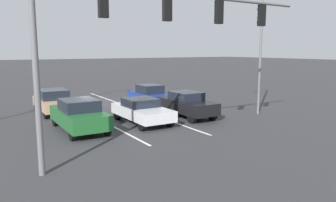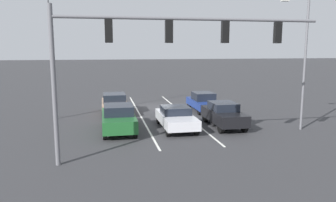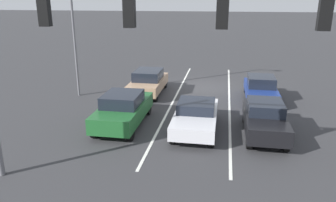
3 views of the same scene
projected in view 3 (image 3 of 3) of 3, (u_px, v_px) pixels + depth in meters
name	position (u px, v px, depth m)	size (l,w,h in m)	color
ground_plane	(205.00, 88.00, 22.32)	(240.00, 240.00, 0.00)	#333335
lane_stripe_left_divider	(229.00, 101.00, 19.38)	(0.12, 17.70, 0.01)	silver
lane_stripe_center_divider	(175.00, 99.00, 19.91)	(0.12, 17.70, 0.01)	silver
car_silver_midlane_front	(196.00, 116.00, 15.01)	(1.88, 4.36, 1.37)	silver
car_darkgreen_rightlane_front	(123.00, 109.00, 15.60)	(1.89, 4.51, 1.60)	#1E5928
car_black_leftlane_front	(265.00, 118.00, 14.47)	(1.71, 4.19, 1.53)	black
car_navy_leftlane_second	(261.00, 88.00, 19.42)	(1.74, 4.10, 1.46)	navy
car_tan_rightlane_second	(148.00, 82.00, 20.73)	(1.84, 4.21, 1.52)	tan
traffic_signal_gantry	(108.00, 30.00, 9.22)	(11.78, 0.37, 6.63)	slate
street_lamp_right_shoulder	(75.00, 8.00, 18.94)	(2.00, 0.24, 9.32)	slate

